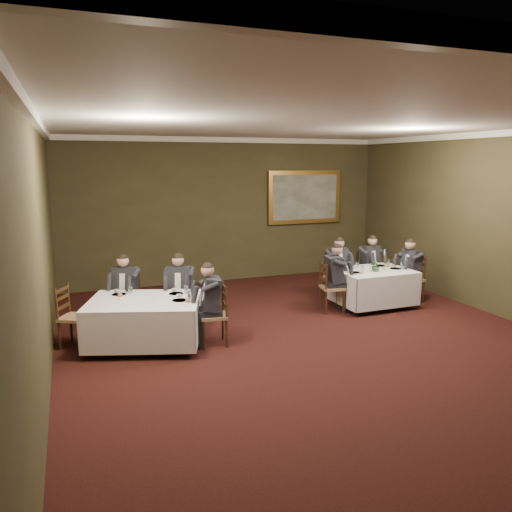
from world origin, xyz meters
TOP-DOWN VIEW (x-y plane):
  - ground at (0.00, 0.00)m, footprint 10.00×10.00m
  - ceiling at (0.00, 0.00)m, footprint 8.00×10.00m
  - back_wall at (0.00, 5.00)m, footprint 8.00×0.10m
  - left_wall at (-4.00, 0.00)m, footprint 0.10×10.00m
  - crown_molding at (0.00, 0.00)m, footprint 8.00×10.00m
  - table_main at (2.09, 1.70)m, footprint 1.54×1.18m
  - table_second at (-2.60, 1.09)m, footprint 2.08×1.81m
  - chair_main_backleft at (1.68, 2.48)m, footprint 0.45×0.43m
  - diner_main_backleft at (1.68, 2.46)m, footprint 0.43×0.49m
  - chair_main_backright at (2.49, 2.48)m, footprint 0.50×0.49m
  - diner_main_backright at (2.49, 2.47)m, footprint 0.47×0.54m
  - chair_main_endleft at (1.13, 1.69)m, footprint 0.49×0.51m
  - diner_main_endleft at (1.14, 1.69)m, footprint 0.54×0.48m
  - chair_main_endright at (3.05, 1.71)m, footprint 0.45×0.47m
  - diner_main_endright at (3.04, 1.71)m, footprint 0.51×0.44m
  - chair_sec_backleft at (-2.77, 2.09)m, footprint 0.59×0.58m
  - diner_sec_backleft at (-2.77, 2.08)m, footprint 0.58×0.61m
  - chair_sec_backright at (-1.87, 1.80)m, footprint 0.57×0.56m
  - diner_sec_backright at (-1.88, 1.79)m, footprint 0.55×0.60m
  - chair_sec_endright at (-1.54, 0.75)m, footprint 0.48×0.50m
  - diner_sec_endright at (-1.55, 0.75)m, footprint 0.53×0.47m
  - chair_sec_endleft at (-3.66, 1.43)m, footprint 0.58×0.59m
  - centerpiece at (2.07, 1.58)m, footprint 0.27×0.24m
  - candlestick at (2.33, 1.69)m, footprint 0.06×0.06m
  - place_setting_table_main at (1.74, 2.04)m, footprint 0.33×0.31m
  - place_setting_table_second at (-2.88, 1.61)m, footprint 0.33×0.31m
  - painting at (2.09, 4.94)m, footprint 2.01×0.09m

SIDE VIEW (x-z plane):
  - ground at x=0.00m, z-range 0.00..0.00m
  - chair_main_backleft at x=1.68m, z-range -0.22..0.78m
  - chair_main_backright at x=2.49m, z-range -0.22..0.78m
  - chair_main_endleft at x=1.13m, z-range -0.22..0.78m
  - chair_main_endright at x=3.05m, z-range -0.22..0.78m
  - chair_sec_backleft at x=-2.77m, z-range -0.22..0.78m
  - chair_sec_backright at x=-1.87m, z-range -0.22..0.78m
  - chair_sec_endright at x=-1.54m, z-range -0.22..0.78m
  - chair_sec_endleft at x=-3.66m, z-range -0.22..0.78m
  - table_main at x=2.09m, z-range 0.12..0.78m
  - table_second at x=-2.60m, z-range 0.12..0.78m
  - diner_main_backleft at x=1.68m, z-range -0.16..1.19m
  - diner_main_backright at x=2.49m, z-range -0.16..1.19m
  - diner_main_endleft at x=1.14m, z-range -0.16..1.19m
  - diner_main_endright at x=3.04m, z-range -0.16..1.19m
  - diner_sec_backleft at x=-2.77m, z-range -0.16..1.19m
  - diner_sec_backright at x=-1.88m, z-range -0.16..1.19m
  - diner_sec_endright at x=-1.55m, z-range -0.16..1.19m
  - place_setting_table_main at x=1.74m, z-range 0.73..0.87m
  - place_setting_table_second at x=-2.88m, z-range 0.73..0.87m
  - centerpiece at x=2.07m, z-range 0.77..1.03m
  - candlestick at x=2.33m, z-range 0.71..1.14m
  - back_wall at x=0.00m, z-range 0.00..3.50m
  - left_wall at x=-4.00m, z-range 0.00..3.50m
  - painting at x=2.09m, z-range 1.35..2.71m
  - crown_molding at x=0.00m, z-range 3.38..3.50m
  - ceiling at x=0.00m, z-range 3.45..3.55m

